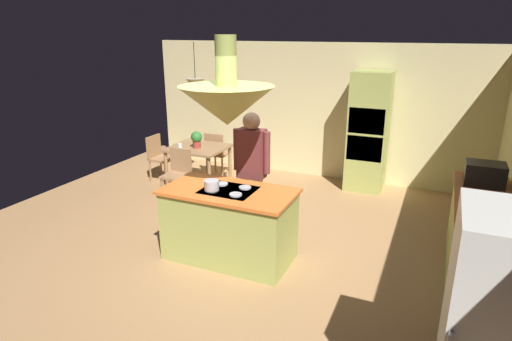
% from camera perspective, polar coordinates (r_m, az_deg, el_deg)
% --- Properties ---
extents(ground, '(8.16, 8.16, 0.00)m').
position_cam_1_polar(ground, '(5.79, -2.54, -10.46)').
color(ground, '#AD7F51').
extents(wall_back, '(6.80, 0.10, 2.55)m').
position_cam_1_polar(wall_back, '(8.45, 7.80, 7.80)').
color(wall_back, beige).
rests_on(wall_back, ground).
extents(kitchen_island, '(1.61, 0.85, 0.94)m').
position_cam_1_polar(kitchen_island, '(5.42, -3.55, -7.08)').
color(kitchen_island, '#A8B259').
rests_on(kitchen_island, ground).
extents(counter_run_right, '(0.73, 2.23, 0.92)m').
position_cam_1_polar(counter_run_right, '(5.67, 27.51, -8.03)').
color(counter_run_right, '#A8B259').
rests_on(counter_run_right, ground).
extents(oven_tower, '(0.66, 0.62, 2.10)m').
position_cam_1_polar(oven_tower, '(7.87, 14.62, 4.95)').
color(oven_tower, '#A8B259').
rests_on(oven_tower, ground).
extents(dining_table, '(1.00, 0.90, 0.76)m').
position_cam_1_polar(dining_table, '(7.86, -7.64, 2.39)').
color(dining_table, '#9F734C').
rests_on(dining_table, ground).
extents(person_at_island, '(0.53, 0.23, 1.75)m').
position_cam_1_polar(person_at_island, '(5.81, -0.58, 0.51)').
color(person_at_island, tan).
rests_on(person_at_island, ground).
extents(range_hood, '(1.10, 1.10, 1.00)m').
position_cam_1_polar(range_hood, '(4.97, -3.89, 8.85)').
color(range_hood, '#A8B259').
extents(pendant_light_over_table, '(0.32, 0.32, 0.82)m').
position_cam_1_polar(pendant_light_over_table, '(7.63, -8.02, 11.15)').
color(pendant_light_over_table, beige).
extents(chair_facing_island, '(0.40, 0.40, 0.87)m').
position_cam_1_polar(chair_facing_island, '(7.37, -10.27, -0.06)').
color(chair_facing_island, '#9F734C').
rests_on(chair_facing_island, ground).
extents(chair_by_back_wall, '(0.40, 0.40, 0.87)m').
position_cam_1_polar(chair_by_back_wall, '(8.46, -5.25, 2.55)').
color(chair_by_back_wall, '#9F734C').
rests_on(chair_by_back_wall, ground).
extents(chair_at_corner, '(0.40, 0.40, 0.87)m').
position_cam_1_polar(chair_at_corner, '(8.38, -12.74, 2.02)').
color(chair_at_corner, '#9F734C').
rests_on(chair_at_corner, ground).
extents(potted_plant_on_table, '(0.20, 0.20, 0.30)m').
position_cam_1_polar(potted_plant_on_table, '(7.72, -7.86, 4.18)').
color(potted_plant_on_table, '#99382D').
rests_on(potted_plant_on_table, dining_table).
extents(cup_on_table, '(0.07, 0.07, 0.09)m').
position_cam_1_polar(cup_on_table, '(7.76, -10.02, 3.22)').
color(cup_on_table, white).
rests_on(cup_on_table, dining_table).
extents(canister_flour, '(0.11, 0.11, 0.21)m').
position_cam_1_polar(canister_flour, '(4.95, 28.69, -4.86)').
color(canister_flour, silver).
rests_on(canister_flour, counter_run_right).
extents(canister_sugar, '(0.10, 0.10, 0.22)m').
position_cam_1_polar(canister_sugar, '(5.12, 28.56, -4.11)').
color(canister_sugar, silver).
rests_on(canister_sugar, counter_run_right).
extents(microwave_on_counter, '(0.46, 0.36, 0.28)m').
position_cam_1_polar(microwave_on_counter, '(6.08, 28.00, -0.40)').
color(microwave_on_counter, '#232326').
rests_on(microwave_on_counter, counter_run_right).
extents(cooking_pot_on_cooktop, '(0.18, 0.18, 0.12)m').
position_cam_1_polar(cooking_pot_on_cooktop, '(5.18, -5.89, -1.95)').
color(cooking_pot_on_cooktop, '#B2B2B7').
rests_on(cooking_pot_on_cooktop, kitchen_island).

